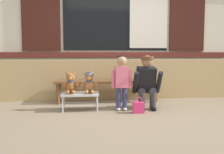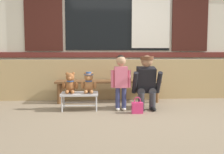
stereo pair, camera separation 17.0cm
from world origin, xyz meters
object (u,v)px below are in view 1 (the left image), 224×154
at_px(wooden_bench_long, 107,84).
at_px(handbag_on_ground, 138,107).
at_px(teddy_bear_plain, 71,84).
at_px(teddy_bear_with_hat, 89,83).
at_px(small_display_bench, 80,95).
at_px(child_standing, 122,76).
at_px(adult_crouching, 147,82).

height_order(wooden_bench_long, handbag_on_ground, wooden_bench_long).
bearing_deg(teddy_bear_plain, handbag_on_ground, -16.12).
height_order(teddy_bear_with_hat, handbag_on_ground, teddy_bear_with_hat).
bearing_deg(handbag_on_ground, small_display_bench, 161.45).
height_order(wooden_bench_long, child_standing, child_standing).
bearing_deg(adult_crouching, child_standing, -170.15).
xyz_separation_m(teddy_bear_plain, teddy_bear_with_hat, (0.32, 0.00, 0.01)).
height_order(child_standing, handbag_on_ground, child_standing).
height_order(adult_crouching, handbag_on_ground, adult_crouching).
xyz_separation_m(small_display_bench, adult_crouching, (1.18, -0.01, 0.21)).
bearing_deg(teddy_bear_plain, adult_crouching, -0.37).
bearing_deg(teddy_bear_with_hat, small_display_bench, -179.23).
bearing_deg(small_display_bench, handbag_on_ground, -18.55).
xyz_separation_m(wooden_bench_long, child_standing, (0.18, -0.78, 0.22)).
distance_m(wooden_bench_long, small_display_bench, 0.88).
distance_m(wooden_bench_long, handbag_on_ground, 1.13).
height_order(teddy_bear_plain, teddy_bear_with_hat, same).
bearing_deg(small_display_bench, teddy_bear_with_hat, 0.77).
xyz_separation_m(wooden_bench_long, adult_crouching, (0.64, -0.70, 0.11)).
bearing_deg(teddy_bear_plain, child_standing, -5.84).
relative_size(teddy_bear_plain, teddy_bear_with_hat, 1.00).
relative_size(teddy_bear_with_hat, adult_crouching, 0.38).
bearing_deg(teddy_bear_with_hat, wooden_bench_long, 61.13).
distance_m(adult_crouching, handbag_on_ground, 0.54).
height_order(teddy_bear_plain, child_standing, child_standing).
distance_m(small_display_bench, teddy_bear_with_hat, 0.26).
distance_m(teddy_bear_with_hat, handbag_on_ground, 0.94).
relative_size(teddy_bear_plain, child_standing, 0.38).
bearing_deg(wooden_bench_long, teddy_bear_with_hat, -118.87).
height_order(teddy_bear_with_hat, adult_crouching, adult_crouching).
distance_m(wooden_bench_long, child_standing, 0.83).
bearing_deg(teddy_bear_with_hat, child_standing, -9.24).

